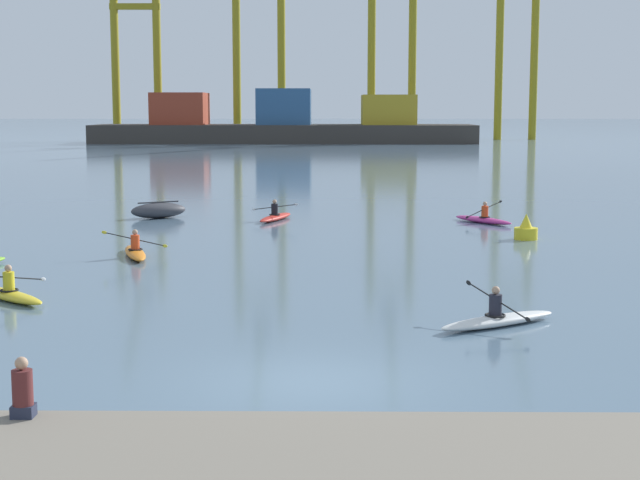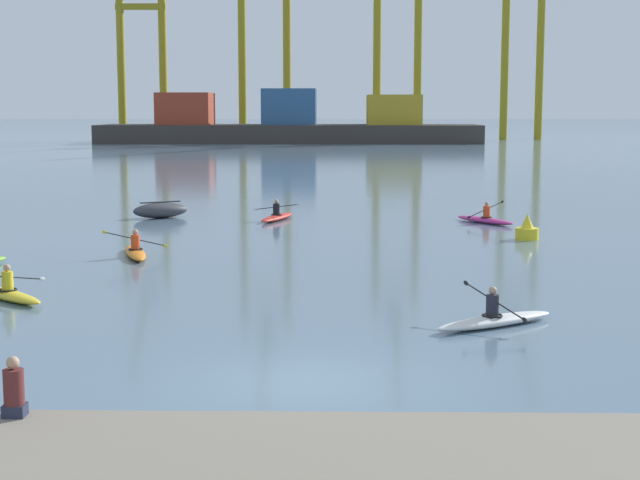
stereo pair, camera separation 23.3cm
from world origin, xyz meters
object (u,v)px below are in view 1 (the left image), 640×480
object	(u,v)px
kayak_orange	(135,252)
kayak_white	(498,319)
gantry_crane_east	(519,17)
kayak_red	(275,217)
gantry_crane_west	(135,31)
capsized_dinghy	(158,210)
gantry_crane_east_mid	(393,18)
kayak_yellow	(8,293)
kayak_magenta	(483,219)
seated_onlooker	(23,391)
gantry_crane_west_mid	(258,8)
container_barge	(283,125)
channel_buoy	(526,230)

from	to	relation	value
kayak_orange	kayak_white	bearing A→B (deg)	-44.59
gantry_crane_east	kayak_red	xyz separation A→B (m)	(-31.30, -108.05, -18.47)
gantry_crane_west	kayak_red	world-z (taller)	gantry_crane_west
capsized_dinghy	gantry_crane_east_mid	bearing A→B (deg)	80.60
kayak_yellow	kayak_white	distance (m)	12.82
gantry_crane_west	kayak_magenta	xyz separation A→B (m)	(36.01, -104.83, -16.22)
kayak_magenta	kayak_white	size ratio (longest dim) A/B	0.98
seated_onlooker	gantry_crane_west_mid	bearing A→B (deg)	92.71
kayak_magenta	seated_onlooker	bearing A→B (deg)	-111.17
kayak_white	gantry_crane_west	bearing A→B (deg)	104.85
gantry_crane_east_mid	gantry_crane_east	size ratio (longest dim) A/B	1.04
capsized_dinghy	kayak_red	size ratio (longest dim) A/B	0.82
kayak_orange	kayak_red	xyz separation A→B (m)	(4.19, 10.76, 0.00)
gantry_crane_west	gantry_crane_east_mid	size ratio (longest dim) A/B	0.85
container_barge	gantry_crane_east	xyz separation A→B (m)	(35.50, 12.85, 16.13)
gantry_crane_east_mid	kayak_white	size ratio (longest dim) A/B	12.38
gantry_crane_east_mid	capsized_dinghy	bearing A→B (deg)	-99.40
gantry_crane_west	container_barge	bearing A→B (deg)	-21.09
gantry_crane_west	gantry_crane_east	world-z (taller)	gantry_crane_east
gantry_crane_west_mid	gantry_crane_east	size ratio (longest dim) A/B	1.08
seated_onlooker	kayak_red	bearing A→B (deg)	86.21
container_barge	gantry_crane_west	xyz separation A→B (m)	(-22.60, 8.72, 13.87)
kayak_red	kayak_yellow	size ratio (longest dim) A/B	1.18
seated_onlooker	gantry_crane_east_mid	bearing A→B (deg)	84.16
capsized_dinghy	kayak_magenta	xyz separation A→B (m)	(14.66, -1.77, -0.18)
gantry_crane_east_mid	kayak_orange	xyz separation A→B (m)	(-16.00, -115.81, -18.19)
gantry_crane_east	kayak_white	distance (m)	132.90
gantry_crane_east_mid	capsized_dinghy	xyz separation A→B (m)	(-17.25, -104.20, -18.01)
gantry_crane_west	gantry_crane_east	xyz separation A→B (m)	(58.10, 4.13, 2.26)
gantry_crane_east_mid	gantry_crane_east	xyz separation A→B (m)	(19.49, 2.99, 0.28)
gantry_crane_west_mid	seated_onlooker	distance (m)	136.48
gantry_crane_east	kayak_yellow	world-z (taller)	gantry_crane_east
kayak_magenta	seated_onlooker	world-z (taller)	seated_onlooker
kayak_red	container_barge	bearing A→B (deg)	92.52
container_barge	kayak_white	world-z (taller)	container_barge
seated_onlooker	capsized_dinghy	bearing A→B (deg)	96.43
kayak_white	seated_onlooker	bearing A→B (deg)	-134.08
gantry_crane_east	container_barge	bearing A→B (deg)	-160.11
container_barge	gantry_crane_east_mid	world-z (taller)	gantry_crane_east_mid
kayak_orange	gantry_crane_west_mid	bearing A→B (deg)	92.06
channel_buoy	kayak_orange	world-z (taller)	channel_buoy
kayak_red	seated_onlooker	world-z (taller)	seated_onlooker
kayak_orange	kayak_yellow	size ratio (longest dim) A/B	1.19
channel_buoy	kayak_yellow	size ratio (longest dim) A/B	0.35
capsized_dinghy	kayak_orange	size ratio (longest dim) A/B	0.82
gantry_crane_east_mid	channel_buoy	world-z (taller)	gantry_crane_east_mid
kayak_white	gantry_crane_west_mid	bearing A→B (deg)	96.66
capsized_dinghy	gantry_crane_west_mid	bearing A→B (deg)	91.61
kayak_magenta	kayak_yellow	distance (m)	23.10
kayak_yellow	kayak_white	world-z (taller)	same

